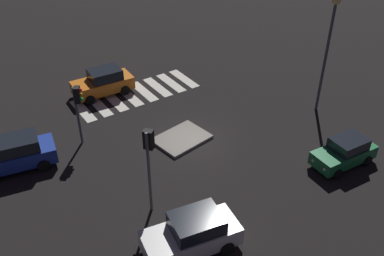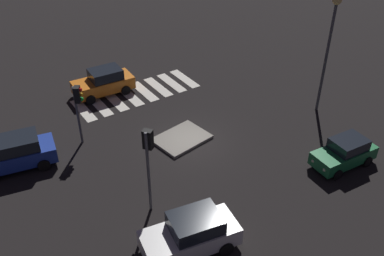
{
  "view_description": "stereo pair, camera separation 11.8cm",
  "coord_description": "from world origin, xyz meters",
  "px_view_note": "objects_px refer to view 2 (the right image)",
  "views": [
    {
      "loc": [
        11.76,
        17.28,
        15.23
      ],
      "look_at": [
        0.0,
        0.0,
        1.0
      ],
      "focal_mm": 40.44,
      "sensor_mm": 36.0,
      "label": 1
    },
    {
      "loc": [
        11.66,
        17.34,
        15.23
      ],
      "look_at": [
        0.0,
        0.0,
        1.0
      ],
      "focal_mm": 40.44,
      "sensor_mm": 36.0,
      "label": 2
    }
  ],
  "objects_px": {
    "car_white": "(191,234)",
    "car_orange": "(104,82)",
    "traffic_light_east": "(78,101)",
    "street_lamp": "(330,36)",
    "traffic_light_north": "(148,151)",
    "traffic_island": "(182,139)",
    "car_blue": "(16,153)",
    "car_green": "(345,153)"
  },
  "relations": [
    {
      "from": "car_white",
      "to": "traffic_light_east",
      "type": "bearing_deg",
      "value": -75.32
    },
    {
      "from": "car_white",
      "to": "car_orange",
      "type": "bearing_deg",
      "value": -89.87
    },
    {
      "from": "car_orange",
      "to": "traffic_light_north",
      "type": "distance_m",
      "value": 12.32
    },
    {
      "from": "car_orange",
      "to": "car_blue",
      "type": "bearing_deg",
      "value": 36.56
    },
    {
      "from": "car_green",
      "to": "traffic_island",
      "type": "bearing_deg",
      "value": -43.74
    },
    {
      "from": "traffic_light_east",
      "to": "traffic_light_north",
      "type": "distance_m",
      "value": 7.04
    },
    {
      "from": "car_blue",
      "to": "traffic_light_east",
      "type": "xyz_separation_m",
      "value": [
        -3.89,
        -0.11,
        1.93
      ]
    },
    {
      "from": "car_green",
      "to": "car_blue",
      "type": "bearing_deg",
      "value": -28.79
    },
    {
      "from": "car_white",
      "to": "street_lamp",
      "type": "relative_size",
      "value": 0.59
    },
    {
      "from": "traffic_island",
      "to": "car_blue",
      "type": "bearing_deg",
      "value": -18.36
    },
    {
      "from": "car_blue",
      "to": "traffic_light_east",
      "type": "height_order",
      "value": "traffic_light_east"
    },
    {
      "from": "car_green",
      "to": "car_blue",
      "type": "xyz_separation_m",
      "value": [
        14.99,
        -9.86,
        0.12
      ]
    },
    {
      "from": "traffic_island",
      "to": "car_green",
      "type": "relative_size",
      "value": 0.9
    },
    {
      "from": "traffic_light_north",
      "to": "traffic_island",
      "type": "bearing_deg",
      "value": 6.51
    },
    {
      "from": "car_blue",
      "to": "car_green",
      "type": "bearing_deg",
      "value": 157.33
    },
    {
      "from": "car_orange",
      "to": "street_lamp",
      "type": "bearing_deg",
      "value": 140.76
    },
    {
      "from": "street_lamp",
      "to": "car_white",
      "type": "bearing_deg",
      "value": 20.59
    },
    {
      "from": "traffic_light_east",
      "to": "traffic_light_north",
      "type": "xyz_separation_m",
      "value": [
        -0.65,
        6.99,
        0.61
      ]
    },
    {
      "from": "car_white",
      "to": "car_blue",
      "type": "bearing_deg",
      "value": -54.9
    },
    {
      "from": "traffic_light_east",
      "to": "street_lamp",
      "type": "distance_m",
      "value": 15.37
    },
    {
      "from": "car_white",
      "to": "car_orange",
      "type": "relative_size",
      "value": 1.05
    },
    {
      "from": "traffic_light_east",
      "to": "traffic_light_north",
      "type": "relative_size",
      "value": 0.82
    },
    {
      "from": "car_white",
      "to": "traffic_light_north",
      "type": "relative_size",
      "value": 0.99
    },
    {
      "from": "car_white",
      "to": "traffic_light_north",
      "type": "bearing_deg",
      "value": -77.07
    },
    {
      "from": "car_orange",
      "to": "traffic_light_north",
      "type": "bearing_deg",
      "value": 79.69
    },
    {
      "from": "car_blue",
      "to": "car_white",
      "type": "height_order",
      "value": "car_white"
    },
    {
      "from": "street_lamp",
      "to": "car_orange",
      "type": "bearing_deg",
      "value": -42.4
    },
    {
      "from": "traffic_light_north",
      "to": "street_lamp",
      "type": "relative_size",
      "value": 0.6
    },
    {
      "from": "traffic_island",
      "to": "car_orange",
      "type": "distance_m",
      "value": 7.95
    },
    {
      "from": "car_blue",
      "to": "car_orange",
      "type": "height_order",
      "value": "car_blue"
    },
    {
      "from": "traffic_island",
      "to": "traffic_light_east",
      "type": "height_order",
      "value": "traffic_light_east"
    },
    {
      "from": "street_lamp",
      "to": "traffic_light_east",
      "type": "bearing_deg",
      "value": -19.84
    },
    {
      "from": "traffic_island",
      "to": "car_blue",
      "type": "xyz_separation_m",
      "value": [
        8.81,
        -2.92,
        0.82
      ]
    },
    {
      "from": "traffic_island",
      "to": "car_white",
      "type": "distance_m",
      "value": 8.32
    },
    {
      "from": "car_green",
      "to": "car_white",
      "type": "distance_m",
      "value": 10.31
    },
    {
      "from": "traffic_light_east",
      "to": "traffic_light_north",
      "type": "height_order",
      "value": "traffic_light_north"
    },
    {
      "from": "car_orange",
      "to": "street_lamp",
      "type": "relative_size",
      "value": 0.56
    },
    {
      "from": "traffic_island",
      "to": "car_white",
      "type": "xyz_separation_m",
      "value": [
        4.12,
        7.18,
        0.83
      ]
    },
    {
      "from": "traffic_island",
      "to": "car_blue",
      "type": "relative_size",
      "value": 0.76
    },
    {
      "from": "car_blue",
      "to": "street_lamp",
      "type": "xyz_separation_m",
      "value": [
        -18.17,
        5.04,
        4.31
      ]
    },
    {
      "from": "car_green",
      "to": "traffic_light_north",
      "type": "distance_m",
      "value": 11.19
    },
    {
      "from": "traffic_light_north",
      "to": "car_orange",
      "type": "bearing_deg",
      "value": 40.27
    }
  ]
}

